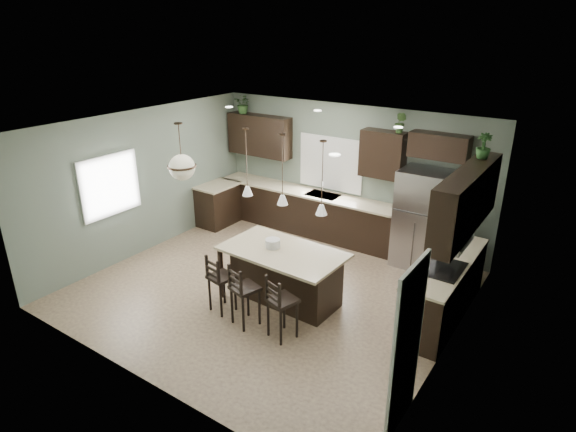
# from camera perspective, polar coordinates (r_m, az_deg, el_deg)

# --- Properties ---
(ground) EXTENTS (6.00, 6.00, 0.00)m
(ground) POSITION_cam_1_polar(r_m,az_deg,el_deg) (8.41, -2.12, -8.63)
(ground) COLOR #9E8466
(ground) RESTS_ON ground
(pantry_door) EXTENTS (0.04, 0.82, 2.04)m
(pantry_door) POSITION_cam_1_polar(r_m,az_deg,el_deg) (5.53, 13.88, -14.87)
(pantry_door) COLOR white
(pantry_door) RESTS_ON ground
(window_back) EXTENTS (1.35, 0.02, 1.00)m
(window_back) POSITION_cam_1_polar(r_m,az_deg,el_deg) (10.14, 5.12, 6.25)
(window_back) COLOR white
(window_back) RESTS_ON room_shell
(window_left) EXTENTS (0.02, 1.10, 1.00)m
(window_left) POSITION_cam_1_polar(r_m,az_deg,el_deg) (9.27, -20.40, 3.44)
(window_left) COLOR white
(window_left) RESTS_ON room_shell
(left_return_cabs) EXTENTS (0.60, 0.90, 0.90)m
(left_return_cabs) POSITION_cam_1_polar(r_m,az_deg,el_deg) (10.97, -8.31, 1.29)
(left_return_cabs) COLOR black
(left_return_cabs) RESTS_ON ground
(left_return_countertop) EXTENTS (0.66, 0.96, 0.04)m
(left_return_countertop) POSITION_cam_1_polar(r_m,az_deg,el_deg) (10.80, -8.36, 3.60)
(left_return_countertop) COLOR beige
(left_return_countertop) RESTS_ON left_return_cabs
(back_lower_cabs) EXTENTS (4.20, 0.60, 0.90)m
(back_lower_cabs) POSITION_cam_1_polar(r_m,az_deg,el_deg) (10.47, 2.01, 0.49)
(back_lower_cabs) COLOR black
(back_lower_cabs) RESTS_ON ground
(back_countertop) EXTENTS (4.20, 0.66, 0.04)m
(back_countertop) POSITION_cam_1_polar(r_m,az_deg,el_deg) (10.29, 1.99, 2.89)
(back_countertop) COLOR beige
(back_countertop) RESTS_ON back_lower_cabs
(sink_inset) EXTENTS (0.70, 0.45, 0.01)m
(sink_inset) POSITION_cam_1_polar(r_m,az_deg,el_deg) (10.07, 4.15, 2.50)
(sink_inset) COLOR gray
(sink_inset) RESTS_ON back_countertop
(faucet) EXTENTS (0.02, 0.02, 0.28)m
(faucet) POSITION_cam_1_polar(r_m,az_deg,el_deg) (9.99, 4.09, 3.24)
(faucet) COLOR silver
(faucet) RESTS_ON back_countertop
(back_upper_left) EXTENTS (1.55, 0.34, 0.90)m
(back_upper_left) POSITION_cam_1_polar(r_m,az_deg,el_deg) (10.85, -3.40, 9.52)
(back_upper_left) COLOR black
(back_upper_left) RESTS_ON room_shell
(back_upper_right) EXTENTS (0.85, 0.34, 0.90)m
(back_upper_right) POSITION_cam_1_polar(r_m,az_deg,el_deg) (9.39, 11.17, 7.19)
(back_upper_right) COLOR black
(back_upper_right) RESTS_ON room_shell
(fridge_header) EXTENTS (1.05, 0.34, 0.45)m
(fridge_header) POSITION_cam_1_polar(r_m,az_deg,el_deg) (8.98, 17.49, 7.90)
(fridge_header) COLOR black
(fridge_header) RESTS_ON room_shell
(right_lower_cabs) EXTENTS (0.60, 2.35, 0.90)m
(right_lower_cabs) POSITION_cam_1_polar(r_m,az_deg,el_deg) (7.87, 18.09, -8.34)
(right_lower_cabs) COLOR black
(right_lower_cabs) RESTS_ON ground
(right_countertop) EXTENTS (0.66, 2.35, 0.04)m
(right_countertop) POSITION_cam_1_polar(r_m,az_deg,el_deg) (7.66, 18.35, -5.25)
(right_countertop) COLOR beige
(right_countertop) RESTS_ON right_lower_cabs
(cooktop) EXTENTS (0.58, 0.75, 0.02)m
(cooktop) POSITION_cam_1_polar(r_m,az_deg,el_deg) (7.41, 17.75, -5.91)
(cooktop) COLOR black
(cooktop) RESTS_ON right_countertop
(wall_oven_front) EXTENTS (0.01, 0.72, 0.60)m
(wall_oven_front) POSITION_cam_1_polar(r_m,az_deg,el_deg) (7.71, 15.30, -8.67)
(wall_oven_front) COLOR gray
(wall_oven_front) RESTS_ON right_lower_cabs
(right_upper_cabs) EXTENTS (0.34, 2.35, 0.90)m
(right_upper_cabs) POSITION_cam_1_polar(r_m,az_deg,el_deg) (7.23, 20.44, 1.77)
(right_upper_cabs) COLOR black
(right_upper_cabs) RESTS_ON room_shell
(microwave) EXTENTS (0.40, 0.75, 0.40)m
(microwave) POSITION_cam_1_polar(r_m,az_deg,el_deg) (7.13, 19.06, -1.79)
(microwave) COLOR gray
(microwave) RESTS_ON right_upper_cabs
(refrigerator) EXTENTS (0.90, 0.74, 1.85)m
(refrigerator) POSITION_cam_1_polar(r_m,az_deg,el_deg) (9.17, 15.61, -0.35)
(refrigerator) COLOR #9798A0
(refrigerator) RESTS_ON ground
(kitchen_island) EXTENTS (2.00, 1.18, 0.92)m
(kitchen_island) POSITION_cam_1_polar(r_m,az_deg,el_deg) (7.84, -0.62, -7.15)
(kitchen_island) COLOR black
(kitchen_island) RESTS_ON ground
(serving_dish) EXTENTS (0.24, 0.24, 0.14)m
(serving_dish) POSITION_cam_1_polar(r_m,az_deg,el_deg) (7.71, -1.83, -3.26)
(serving_dish) COLOR silver
(serving_dish) RESTS_ON kitchen_island
(bar_stool_left) EXTENTS (0.43, 0.43, 0.99)m
(bar_stool_left) POSITION_cam_1_polar(r_m,az_deg,el_deg) (7.66, -7.84, -7.87)
(bar_stool_left) COLOR black
(bar_stool_left) RESTS_ON ground
(bar_stool_center) EXTENTS (0.46, 0.46, 1.01)m
(bar_stool_center) POSITION_cam_1_polar(r_m,az_deg,el_deg) (7.29, -5.09, -9.27)
(bar_stool_center) COLOR black
(bar_stool_center) RESTS_ON ground
(bar_stool_right) EXTENTS (0.47, 0.47, 1.01)m
(bar_stool_right) POSITION_cam_1_polar(r_m,az_deg,el_deg) (6.98, -0.66, -10.70)
(bar_stool_right) COLOR black
(bar_stool_right) RESTS_ON ground
(pendant_left) EXTENTS (0.17, 0.17, 1.10)m
(pendant_left) POSITION_cam_1_polar(r_m,az_deg,el_deg) (7.57, -4.94, 6.35)
(pendant_left) COLOR silver
(pendant_left) RESTS_ON room_shell
(pendant_center) EXTENTS (0.17, 0.17, 1.10)m
(pendant_center) POSITION_cam_1_polar(r_m,az_deg,el_deg) (7.14, -0.68, 5.48)
(pendant_center) COLOR silver
(pendant_center) RESTS_ON room_shell
(pendant_right) EXTENTS (0.17, 0.17, 1.10)m
(pendant_right) POSITION_cam_1_polar(r_m,az_deg,el_deg) (6.76, 4.08, 4.48)
(pendant_right) COLOR silver
(pendant_right) RESTS_ON room_shell
(chandelier) EXTENTS (0.48, 0.48, 0.97)m
(chandelier) POSITION_cam_1_polar(r_m,az_deg,el_deg) (8.12, -12.61, 7.45)
(chandelier) COLOR beige
(chandelier) RESTS_ON room_shell
(plant_back_left) EXTENTS (0.42, 0.37, 0.42)m
(plant_back_left) POSITION_cam_1_polar(r_m,az_deg,el_deg) (10.95, -5.30, 13.10)
(plant_back_left) COLOR #2D5224
(plant_back_left) RESTS_ON back_upper_left
(plant_back_right) EXTENTS (0.25, 0.22, 0.38)m
(plant_back_right) POSITION_cam_1_polar(r_m,az_deg,el_deg) (9.11, 13.21, 10.73)
(plant_back_right) COLOR #2F4E22
(plant_back_right) RESTS_ON back_upper_right
(plant_right_wall) EXTENTS (0.23, 0.23, 0.38)m
(plant_right_wall) POSITION_cam_1_polar(r_m,az_deg,el_deg) (7.71, 22.18, 7.70)
(plant_right_wall) COLOR #2B5826
(plant_right_wall) RESTS_ON right_upper_cabs
(room_shell) EXTENTS (6.00, 6.00, 6.00)m
(room_shell) POSITION_cam_1_polar(r_m,az_deg,el_deg) (7.68, -2.30, 2.34)
(room_shell) COLOR slate
(room_shell) RESTS_ON ground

